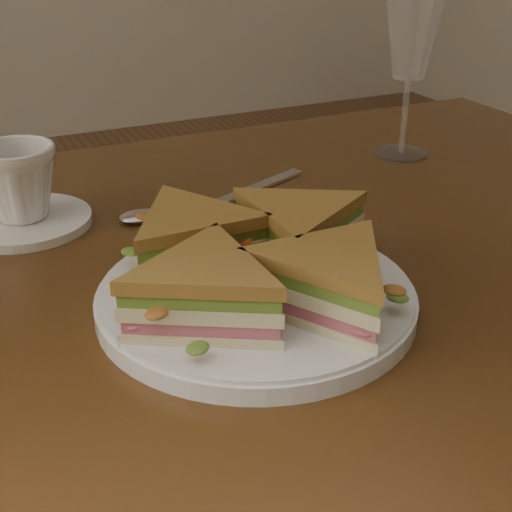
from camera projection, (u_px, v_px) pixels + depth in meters
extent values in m
cube|color=#331C0B|center=(261.00, 263.00, 0.75)|extent=(1.20, 0.80, 0.04)
cylinder|color=black|center=(433.00, 308.00, 1.40)|extent=(0.06, 0.06, 0.71)
cylinder|color=white|center=(256.00, 299.00, 0.62)|extent=(0.28, 0.28, 0.02)
cube|color=silver|center=(223.00, 210.00, 0.82)|extent=(0.13, 0.03, 0.00)
ellipsoid|color=silver|center=(140.00, 217.00, 0.79)|extent=(0.05, 0.03, 0.01)
cube|color=silver|center=(246.00, 193.00, 0.87)|extent=(0.19, 0.09, 0.00)
cube|color=silver|center=(192.00, 214.00, 0.81)|extent=(0.05, 0.03, 0.00)
cylinder|color=white|center=(401.00, 154.00, 1.00)|extent=(0.07, 0.07, 0.00)
cylinder|color=white|center=(404.00, 116.00, 0.97)|extent=(0.01, 0.01, 0.10)
cone|color=white|center=(412.00, 34.00, 0.93)|extent=(0.08, 0.08, 0.11)
cylinder|color=white|center=(24.00, 221.00, 0.78)|extent=(0.15, 0.15, 0.01)
imported|color=white|center=(18.00, 182.00, 0.76)|extent=(0.10, 0.10, 0.08)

